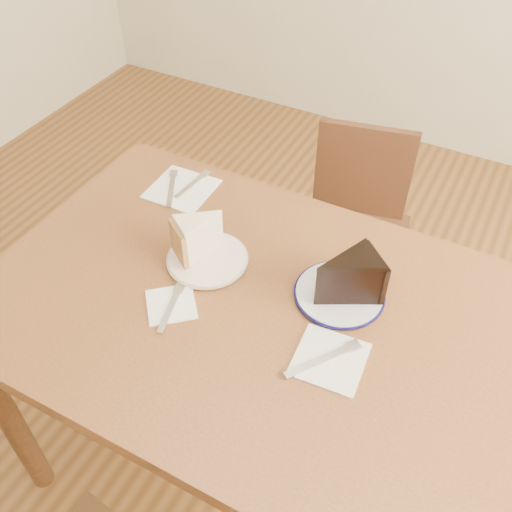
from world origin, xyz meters
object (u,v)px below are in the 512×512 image
object	(u,v)px
table	(253,333)
carrot_cake	(202,236)
plate_navy	(339,294)
chair_far	(351,231)
chocolate_cake	(344,281)
plate_cream	(207,259)

from	to	relation	value
table	carrot_cake	xyz separation A→B (m)	(-0.18, 0.08, 0.16)
plate_navy	carrot_cake	distance (m)	0.34
table	carrot_cake	world-z (taller)	carrot_cake
chair_far	chocolate_cake	xyz separation A→B (m)	(0.16, -0.59, 0.40)
plate_navy	table	bearing A→B (deg)	-144.55
plate_cream	plate_navy	bearing A→B (deg)	7.75
plate_navy	chocolate_cake	bearing A→B (deg)	-51.41
plate_cream	plate_navy	xyz separation A→B (m)	(0.31, 0.04, 0.00)
table	plate_cream	distance (m)	0.20
chair_far	table	bearing A→B (deg)	78.19
plate_navy	chocolate_cake	distance (m)	0.06
plate_cream	chair_far	bearing A→B (deg)	75.72
chocolate_cake	carrot_cake	bearing A→B (deg)	45.28
chair_far	plate_cream	size ratio (longest dim) A/B	4.10
chocolate_cake	table	bearing A→B (deg)	73.90
plate_cream	chocolate_cake	distance (m)	0.33
chair_far	plate_navy	world-z (taller)	plate_navy
plate_cream	chocolate_cake	size ratio (longest dim) A/B	1.37
table	plate_navy	distance (m)	0.22
carrot_cake	chair_far	bearing A→B (deg)	108.07
plate_cream	carrot_cake	world-z (taller)	carrot_cake
table	carrot_cake	size ratio (longest dim) A/B	11.30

